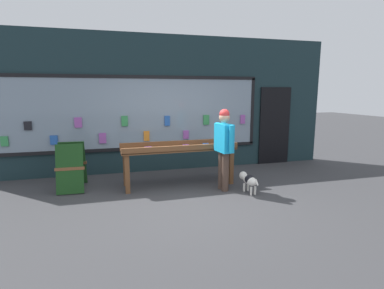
{
  "coord_description": "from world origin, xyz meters",
  "views": [
    {
      "loc": [
        -1.37,
        -5.06,
        1.97
      ],
      "look_at": [
        0.24,
        0.81,
        0.9
      ],
      "focal_mm": 28.0,
      "sensor_mm": 36.0,
      "label": 1
    }
  ],
  "objects_px": {
    "sandwich_board_sign": "(71,166)",
    "person_browsing": "(224,144)",
    "small_dog": "(249,180)",
    "display_table_main": "(178,151)"
  },
  "relations": [
    {
      "from": "person_browsing",
      "to": "small_dog",
      "type": "xyz_separation_m",
      "value": [
        0.42,
        -0.3,
        -0.7
      ]
    },
    {
      "from": "person_browsing",
      "to": "sandwich_board_sign",
      "type": "relative_size",
      "value": 1.72
    },
    {
      "from": "small_dog",
      "to": "sandwich_board_sign",
      "type": "xyz_separation_m",
      "value": [
        -3.39,
        1.14,
        0.23
      ]
    },
    {
      "from": "person_browsing",
      "to": "display_table_main",
      "type": "bearing_deg",
      "value": 47.02
    },
    {
      "from": "person_browsing",
      "to": "sandwich_board_sign",
      "type": "bearing_deg",
      "value": 66.47
    },
    {
      "from": "small_dog",
      "to": "display_table_main",
      "type": "bearing_deg",
      "value": 47.67
    },
    {
      "from": "sandwich_board_sign",
      "to": "person_browsing",
      "type": "bearing_deg",
      "value": -14.74
    },
    {
      "from": "person_browsing",
      "to": "small_dog",
      "type": "relative_size",
      "value": 2.69
    },
    {
      "from": "display_table_main",
      "to": "small_dog",
      "type": "height_order",
      "value": "display_table_main"
    },
    {
      "from": "person_browsing",
      "to": "sandwich_board_sign",
      "type": "xyz_separation_m",
      "value": [
        -2.97,
        0.84,
        -0.47
      ]
    }
  ]
}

